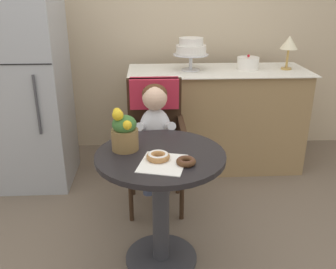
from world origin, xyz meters
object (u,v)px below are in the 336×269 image
object	(u,v)px
seated_child	(155,126)
donut_mid	(186,161)
round_layer_cake	(248,63)
flower_vase	(125,131)
cafe_table	(161,187)
donut_front	(158,156)
tiered_cake_stand	(191,49)
wicker_chair	(155,123)
refrigerator	(24,84)
table_lamp	(289,44)

from	to	relation	value
seated_child	donut_mid	size ratio (longest dim) A/B	7.09
round_layer_cake	flower_vase	bearing A→B (deg)	-128.70
cafe_table	flower_vase	world-z (taller)	flower_vase
donut_front	tiered_cake_stand	xyz separation A→B (m)	(0.32, 1.38, 0.34)
wicker_chair	refrigerator	size ratio (longest dim) A/B	0.56
donut_front	refrigerator	size ratio (longest dim) A/B	0.07
wicker_chair	donut_mid	distance (m)	0.86
wicker_chair	table_lamp	size ratio (longest dim) A/B	3.35
tiered_cake_stand	table_lamp	size ratio (longest dim) A/B	1.05
wicker_chair	donut_front	distance (m)	0.78
cafe_table	tiered_cake_stand	world-z (taller)	tiered_cake_stand
wicker_chair	round_layer_cake	bearing A→B (deg)	43.61
round_layer_cake	donut_mid	bearing A→B (deg)	-115.04
flower_vase	refrigerator	size ratio (longest dim) A/B	0.14
donut_front	donut_mid	world-z (taller)	donut_front
flower_vase	tiered_cake_stand	world-z (taller)	tiered_cake_stand
seated_child	tiered_cake_stand	size ratio (longest dim) A/B	2.42
cafe_table	donut_mid	world-z (taller)	donut_mid
cafe_table	seated_child	distance (m)	0.57
donut_mid	cafe_table	bearing A→B (deg)	131.76
wicker_chair	flower_vase	size ratio (longest dim) A/B	3.91
cafe_table	donut_front	distance (m)	0.25
donut_front	round_layer_cake	xyz separation A→B (m)	(0.82, 1.39, 0.21)
round_layer_cake	refrigerator	xyz separation A→B (m)	(-1.86, -0.21, -0.10)
cafe_table	donut_mid	distance (m)	0.30
donut_mid	round_layer_cake	size ratio (longest dim) A/B	0.54
tiered_cake_stand	table_lamp	bearing A→B (deg)	-0.44
seated_child	tiered_cake_stand	bearing A→B (deg)	66.92
seated_child	refrigerator	distance (m)	1.19
cafe_table	seated_child	size ratio (longest dim) A/B	0.99
donut_mid	donut_front	bearing A→B (deg)	156.78
wicker_chair	seated_child	size ratio (longest dim) A/B	1.31
cafe_table	donut_front	world-z (taller)	donut_front
donut_mid	round_layer_cake	xyz separation A→B (m)	(0.68, 1.46, 0.21)
refrigerator	donut_front	bearing A→B (deg)	-48.77
flower_vase	tiered_cake_stand	distance (m)	1.36
donut_front	flower_vase	xyz separation A→B (m)	(-0.18, 0.15, 0.09)
tiered_cake_stand	round_layer_cake	size ratio (longest dim) A/B	1.60
table_lamp	refrigerator	world-z (taller)	refrigerator
donut_front	refrigerator	bearing A→B (deg)	131.23
donut_front	refrigerator	world-z (taller)	refrigerator
cafe_table	donut_mid	bearing A→B (deg)	-48.24
cafe_table	refrigerator	xyz separation A→B (m)	(-1.05, 1.10, 0.34)
donut_mid	flower_vase	size ratio (longest dim) A/B	0.42
donut_front	wicker_chair	bearing A→B (deg)	90.21
donut_front	table_lamp	size ratio (longest dim) A/B	0.44
flower_vase	tiered_cake_stand	xyz separation A→B (m)	(0.50, 1.24, 0.25)
tiered_cake_stand	wicker_chair	bearing A→B (deg)	-118.20
flower_vase	cafe_table	bearing A→B (deg)	-18.20
round_layer_cake	table_lamp	distance (m)	0.37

